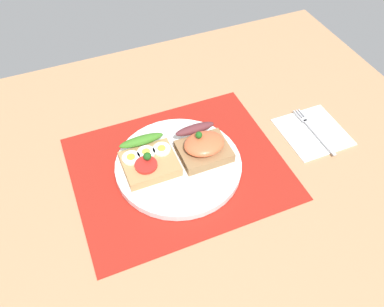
{
  "coord_description": "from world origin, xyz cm",
  "views": [
    {
      "loc": [
        -17.15,
        -48.76,
        63.15
      ],
      "look_at": [
        3.0,
        0.0,
        3.3
      ],
      "focal_mm": 36.97,
      "sensor_mm": 36.0,
      "label": 1
    }
  ],
  "objects_px": {
    "plate": "(178,165)",
    "sandwich_egg_tomato": "(148,160)",
    "napkin": "(313,131)",
    "sandwich_salmon": "(203,145)",
    "fork": "(313,130)"
  },
  "relations": [
    {
      "from": "sandwich_egg_tomato",
      "to": "sandwich_salmon",
      "type": "relative_size",
      "value": 1.05
    },
    {
      "from": "napkin",
      "to": "sandwich_egg_tomato",
      "type": "bearing_deg",
      "value": 174.31
    },
    {
      "from": "sandwich_egg_tomato",
      "to": "napkin",
      "type": "relative_size",
      "value": 0.77
    },
    {
      "from": "sandwich_egg_tomato",
      "to": "sandwich_salmon",
      "type": "distance_m",
      "value": 0.11
    },
    {
      "from": "fork",
      "to": "plate",
      "type": "bearing_deg",
      "value": 176.78
    },
    {
      "from": "sandwich_salmon",
      "to": "napkin",
      "type": "bearing_deg",
      "value": -5.46
    },
    {
      "from": "plate",
      "to": "fork",
      "type": "height_order",
      "value": "plate"
    },
    {
      "from": "sandwich_salmon",
      "to": "fork",
      "type": "distance_m",
      "value": 0.26
    },
    {
      "from": "sandwich_salmon",
      "to": "napkin",
      "type": "distance_m",
      "value": 0.26
    },
    {
      "from": "napkin",
      "to": "fork",
      "type": "xyz_separation_m",
      "value": [
        -0.0,
        0.0,
        0.0
      ]
    },
    {
      "from": "plate",
      "to": "sandwich_egg_tomato",
      "type": "relative_size",
      "value": 2.42
    },
    {
      "from": "sandwich_salmon",
      "to": "fork",
      "type": "relative_size",
      "value": 0.67
    },
    {
      "from": "sandwich_salmon",
      "to": "napkin",
      "type": "relative_size",
      "value": 0.73
    },
    {
      "from": "plate",
      "to": "sandwich_egg_tomato",
      "type": "bearing_deg",
      "value": 161.64
    },
    {
      "from": "sandwich_salmon",
      "to": "fork",
      "type": "xyz_separation_m",
      "value": [
        0.26,
        -0.02,
        -0.03
      ]
    }
  ]
}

